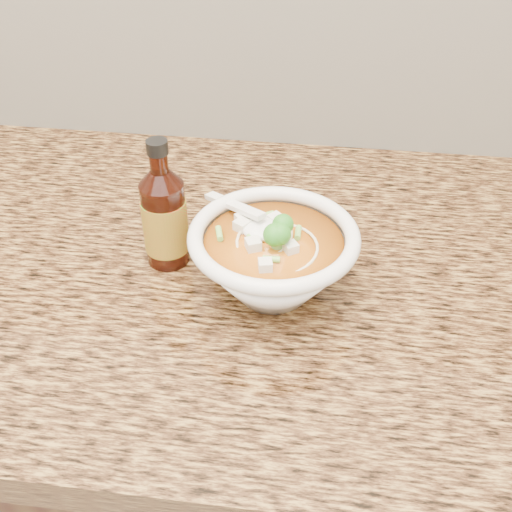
# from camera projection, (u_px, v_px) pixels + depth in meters

# --- Properties ---
(cabinet) EXTENTS (4.00, 0.65, 0.86)m
(cabinet) POSITION_uv_depth(u_px,v_px,m) (181.00, 463.00, 1.11)
(cabinet) COLOR black
(cabinet) RESTS_ON ground
(counter_slab) EXTENTS (4.00, 0.68, 0.04)m
(counter_slab) POSITION_uv_depth(u_px,v_px,m) (156.00, 261.00, 0.84)
(counter_slab) COLOR olive
(counter_slab) RESTS_ON cabinet
(soup_bowl) EXTENTS (0.19, 0.19, 0.11)m
(soup_bowl) POSITION_uv_depth(u_px,v_px,m) (273.00, 260.00, 0.73)
(soup_bowl) COLOR white
(soup_bowl) RESTS_ON counter_slab
(hot_sauce_bottle) EXTENTS (0.06, 0.06, 0.17)m
(hot_sauce_bottle) POSITION_uv_depth(u_px,v_px,m) (165.00, 218.00, 0.77)
(hot_sauce_bottle) COLOR #371007
(hot_sauce_bottle) RESTS_ON counter_slab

